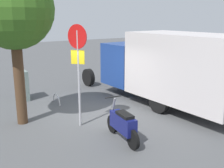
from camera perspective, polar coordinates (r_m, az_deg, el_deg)
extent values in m
plane|color=#4A4B4D|center=(10.37, -4.30, -6.03)|extent=(60.00, 60.00, 0.00)
cylinder|color=black|center=(11.75, 16.41, -1.85)|extent=(0.91, 0.30, 0.90)
cylinder|color=black|center=(10.35, 9.94, -3.61)|extent=(0.91, 0.30, 0.90)
cylinder|color=black|center=(15.29, 1.08, 2.34)|extent=(0.91, 0.30, 0.90)
cylinder|color=black|center=(14.25, -5.01, 1.41)|extent=(0.91, 0.30, 0.90)
cube|color=beige|center=(10.50, 15.42, 3.40)|extent=(4.75, 2.46, 2.51)
cube|color=navy|center=(12.84, 3.72, 4.36)|extent=(1.92, 2.20, 1.90)
cube|color=black|center=(12.75, 3.76, 7.02)|extent=(1.93, 2.04, 0.60)
cylinder|color=black|center=(8.56, 0.10, -8.42)|extent=(0.57, 0.16, 0.56)
cylinder|color=black|center=(7.56, 4.45, -11.63)|extent=(0.57, 0.16, 0.56)
cube|color=navy|center=(7.90, 2.32, -8.21)|extent=(1.13, 0.44, 0.48)
cube|color=black|center=(7.72, 2.70, -6.60)|extent=(0.67, 0.35, 0.12)
cylinder|color=slate|center=(8.32, 0.26, -5.04)|extent=(0.29, 0.10, 0.69)
cylinder|color=black|center=(8.22, 0.26, -2.73)|extent=(0.10, 0.55, 0.04)
cylinder|color=#9E9EA3|center=(8.75, -6.98, 0.86)|extent=(0.08, 0.08, 3.14)
cylinder|color=red|center=(8.54, -7.38, 9.91)|extent=(0.71, 0.32, 0.76)
cube|color=yellow|center=(8.60, -7.25, 5.66)|extent=(0.33, 0.33, 0.44)
cylinder|color=#47301E|center=(9.45, -18.96, 0.43)|extent=(0.34, 0.34, 2.90)
sphere|color=#345F1C|center=(9.22, -20.15, 14.76)|extent=(2.57, 2.57, 2.57)
cube|color=slate|center=(12.37, -18.49, -0.29)|extent=(0.79, 0.45, 1.29)
torus|color=#B7B7BC|center=(11.65, -11.63, -4.01)|extent=(0.85, 0.09, 0.85)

